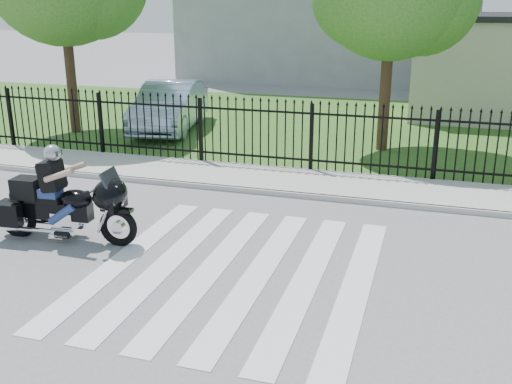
# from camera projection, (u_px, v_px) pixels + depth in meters

# --- Properties ---
(ground) EXTENTS (120.00, 120.00, 0.00)m
(ground) POSITION_uv_depth(u_px,v_px,m) (235.00, 271.00, 9.91)
(ground) COLOR slate
(ground) RESTS_ON ground
(crosswalk) EXTENTS (5.00, 5.50, 0.01)m
(crosswalk) POSITION_uv_depth(u_px,v_px,m) (235.00, 271.00, 9.90)
(crosswalk) COLOR silver
(crosswalk) RESTS_ON ground
(sidewalk) EXTENTS (40.00, 2.00, 0.12)m
(sidewalk) POSITION_uv_depth(u_px,v_px,m) (302.00, 182.00, 14.43)
(sidewalk) COLOR #ADAAA3
(sidewalk) RESTS_ON ground
(curb) EXTENTS (40.00, 0.12, 0.12)m
(curb) POSITION_uv_depth(u_px,v_px,m) (292.00, 195.00, 13.52)
(curb) COLOR #ADAAA3
(curb) RESTS_ON ground
(grass_strip) EXTENTS (40.00, 12.00, 0.02)m
(grass_strip) POSITION_uv_depth(u_px,v_px,m) (346.00, 126.00, 20.81)
(grass_strip) COLOR #2A541D
(grass_strip) RESTS_ON ground
(iron_fence) EXTENTS (26.00, 0.04, 1.80)m
(iron_fence) POSITION_uv_depth(u_px,v_px,m) (311.00, 139.00, 15.08)
(iron_fence) COLOR black
(iron_fence) RESTS_ON ground
(motorcycle_rider) EXTENTS (2.81, 0.95, 1.86)m
(motorcycle_rider) POSITION_uv_depth(u_px,v_px,m) (60.00, 201.00, 10.95)
(motorcycle_rider) COLOR black
(motorcycle_rider) RESTS_ON ground
(parked_car) EXTENTS (2.54, 5.09, 1.60)m
(parked_car) POSITION_uv_depth(u_px,v_px,m) (170.00, 106.00, 20.02)
(parked_car) COLOR #AFC2DC
(parked_car) RESTS_ON grass_strip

